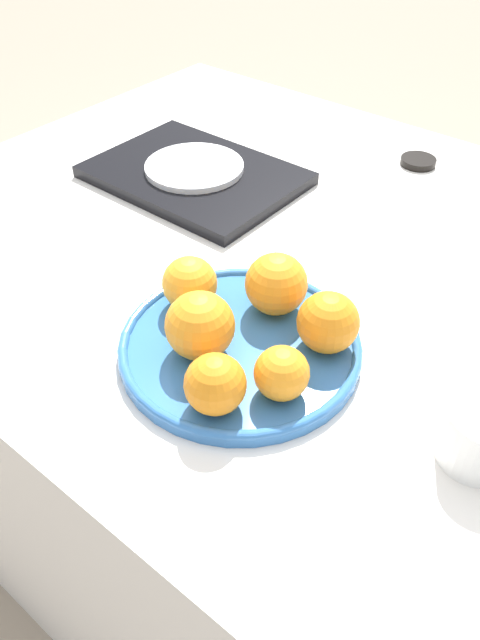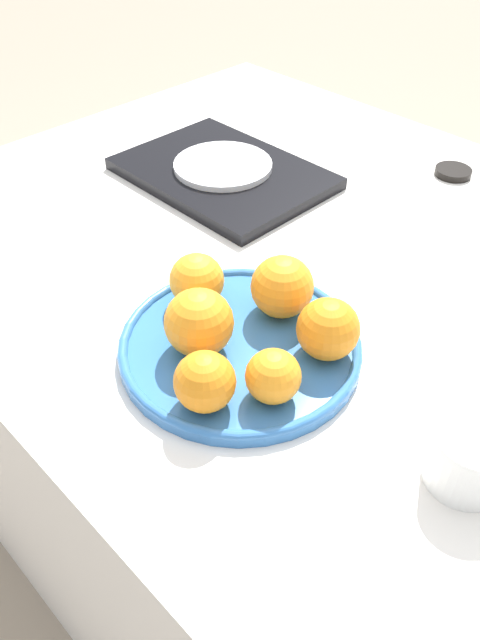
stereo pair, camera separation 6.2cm
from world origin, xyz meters
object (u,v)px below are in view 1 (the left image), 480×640
object	(u,v)px
serving_tray	(195,175)
orange_4	(328,322)
orange_2	(190,284)
orange_3	(276,284)
soy_dish	(418,161)
orange_0	(200,326)
side_plate	(194,167)
fruit_platter	(240,345)
orange_1	(282,373)
orange_5	(215,384)

from	to	relation	value
serving_tray	orange_4	bearing A→B (deg)	-28.10
orange_2	orange_3	size ratio (longest dim) A/B	0.89
soy_dish	orange_0	bearing A→B (deg)	-87.14
orange_3	side_plate	xyz separation A→B (m)	(-0.32, 0.20, -0.03)
fruit_platter	orange_1	world-z (taller)	orange_1
orange_2	orange_4	xyz separation A→B (m)	(0.17, 0.05, 0.00)
fruit_platter	soy_dish	bearing A→B (deg)	95.66
fruit_platter	orange_2	bearing A→B (deg)	170.58
fruit_platter	orange_4	size ratio (longest dim) A/B	3.98
orange_5	side_plate	xyz separation A→B (m)	(-0.37, 0.37, -0.02)
fruit_platter	orange_0	xyz separation A→B (m)	(-0.03, -0.04, 0.04)
orange_1	orange_0	bearing A→B (deg)	-176.68
orange_4	serving_tray	distance (m)	0.46
orange_2	orange_5	xyz separation A→B (m)	(0.14, -0.11, -0.00)
serving_tray	orange_3	bearing A→B (deg)	-31.99
serving_tray	side_plate	distance (m)	0.02
orange_2	side_plate	size ratio (longest dim) A/B	0.41
orange_2	orange_4	world-z (taller)	orange_4
orange_5	side_plate	size ratio (longest dim) A/B	0.40
orange_1	soy_dish	xyz separation A→B (m)	(-0.14, 0.61, -0.04)
orange_0	orange_1	distance (m)	0.11
fruit_platter	orange_2	world-z (taller)	orange_2
orange_0	orange_1	world-z (taller)	orange_0
orange_5	orange_4	bearing A→B (deg)	75.52
orange_4	orange_5	distance (m)	0.16
orange_3	orange_4	bearing A→B (deg)	-11.33
orange_4	side_plate	world-z (taller)	orange_4
serving_tray	orange_0	bearing A→B (deg)	-46.65
fruit_platter	orange_1	distance (m)	0.10
orange_5	serving_tray	xyz separation A→B (m)	(-0.37, 0.37, -0.04)
orange_1	orange_2	world-z (taller)	orange_2
orange_5	soy_dish	world-z (taller)	orange_5
orange_0	orange_3	xyz separation A→B (m)	(0.02, 0.12, -0.00)
orange_0	soy_dish	size ratio (longest dim) A/B	1.30
orange_2	orange_4	size ratio (longest dim) A/B	0.95
orange_3	orange_5	xyz separation A→B (m)	(0.05, -0.17, -0.01)
orange_5	orange_0	bearing A→B (deg)	142.36
orange_3	serving_tray	size ratio (longest dim) A/B	0.23
serving_tray	soy_dish	world-z (taller)	serving_tray
serving_tray	soy_dish	xyz separation A→B (m)	(0.27, 0.29, -0.00)
orange_2	orange_3	xyz separation A→B (m)	(0.09, 0.06, 0.00)
orange_2	orange_5	size ratio (longest dim) A/B	1.04
fruit_platter	orange_4	distance (m)	0.11
orange_2	soy_dish	bearing A→B (deg)	86.26
orange_2	orange_0	bearing A→B (deg)	-39.55
orange_1	side_plate	world-z (taller)	orange_1
orange_0	soy_dish	distance (m)	0.62
fruit_platter	orange_1	xyz separation A→B (m)	(0.08, -0.03, 0.03)
fruit_platter	side_plate	size ratio (longest dim) A/B	1.73
serving_tray	orange_5	bearing A→B (deg)	-45.17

